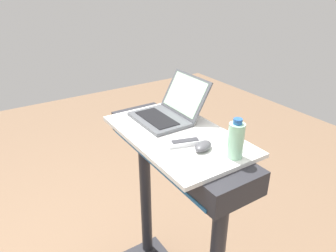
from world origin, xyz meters
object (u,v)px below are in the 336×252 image
object	(u,v)px
computer_mouse	(203,146)
water_bottle	(236,140)
tv_remote	(185,143)
laptop	(168,111)

from	to	relation	value
computer_mouse	water_bottle	bearing A→B (deg)	7.39
water_bottle	tv_remote	size ratio (longest dim) A/B	1.04
laptop	water_bottle	world-z (taller)	laptop
laptop	computer_mouse	world-z (taller)	laptop
computer_mouse	tv_remote	size ratio (longest dim) A/B	0.60
laptop	tv_remote	size ratio (longest dim) A/B	1.95
computer_mouse	tv_remote	bearing A→B (deg)	-176.17
tv_remote	laptop	bearing A→B (deg)	162.13
water_bottle	tv_remote	bearing A→B (deg)	-150.16
laptop	computer_mouse	size ratio (longest dim) A/B	3.24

